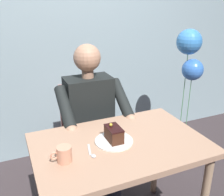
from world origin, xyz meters
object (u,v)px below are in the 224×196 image
at_px(cake_slice, 114,134).
at_px(dessert_spoon, 92,153).
at_px(coffee_cup, 64,154).
at_px(dining_table, 120,156).
at_px(balloon_display, 189,71).
at_px(chair, 86,130).
at_px(seated_person, 92,122).

height_order(cake_slice, dessert_spoon, cake_slice).
bearing_deg(coffee_cup, cake_slice, -166.21).
height_order(dining_table, dessert_spoon, dessert_spoon).
height_order(coffee_cup, balloon_display, balloon_display).
bearing_deg(dining_table, balloon_display, -149.75).
bearing_deg(cake_slice, dining_table, 147.98).
distance_m(dining_table, cake_slice, 0.16).
height_order(chair, coffee_cup, chair).
height_order(cake_slice, coffee_cup, cake_slice).
distance_m(dessert_spoon, balloon_display, 1.26).
bearing_deg(coffee_cup, balloon_display, -154.96).
height_order(chair, balloon_display, balloon_display).
xyz_separation_m(seated_person, balloon_display, (-0.91, -0.02, 0.31)).
relative_size(dining_table, dessert_spoon, 7.18).
xyz_separation_m(chair, dessert_spoon, (0.20, 0.73, 0.26)).
xyz_separation_m(seated_person, coffee_cup, (0.35, 0.57, 0.15)).
xyz_separation_m(chair, cake_slice, (0.03, 0.66, 0.31)).
xyz_separation_m(dining_table, dessert_spoon, (0.20, 0.05, 0.10)).
height_order(chair, seated_person, seated_person).
bearing_deg(seated_person, coffee_cup, 58.41).
bearing_deg(chair, cake_slice, 87.26).
xyz_separation_m(seated_person, dessert_spoon, (0.20, 0.56, 0.11)).
relative_size(chair, coffee_cup, 7.67).
bearing_deg(chair, dessert_spoon, 74.94).
bearing_deg(dining_table, chair, -90.00).
height_order(seated_person, cake_slice, seated_person).
height_order(cake_slice, balloon_display, balloon_display).
xyz_separation_m(dining_table, chair, (0.00, -0.68, -0.16)).
bearing_deg(cake_slice, seated_person, -93.69).
bearing_deg(balloon_display, dessert_spoon, 27.54).
xyz_separation_m(dining_table, coffee_cup, (0.35, 0.06, 0.15)).
bearing_deg(chair, seated_person, 90.00).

